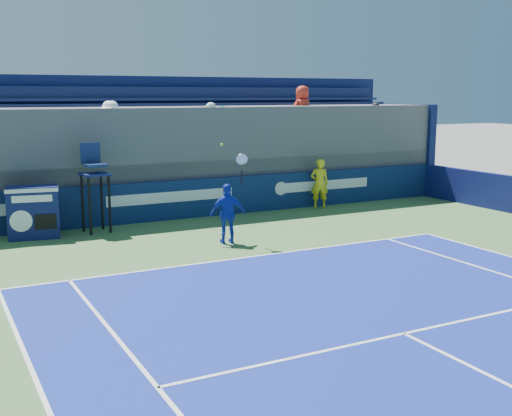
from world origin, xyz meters
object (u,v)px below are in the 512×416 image
match_clock (33,211)px  umpire_chair (94,178)px  tennis_player (228,213)px  ball_person (320,184)px

match_clock → umpire_chair: (1.65, -0.01, 0.79)m
match_clock → tennis_player: (4.30, -2.95, 0.05)m
ball_person → match_clock: size_ratio=1.17×
ball_person → tennis_player: 5.86m
ball_person → match_clock: 9.19m
match_clock → tennis_player: tennis_player is taller
ball_person → match_clock: ball_person is taller
umpire_chair → tennis_player: tennis_player is taller
ball_person → match_clock: bearing=26.0°
ball_person → tennis_player: size_ratio=0.65×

